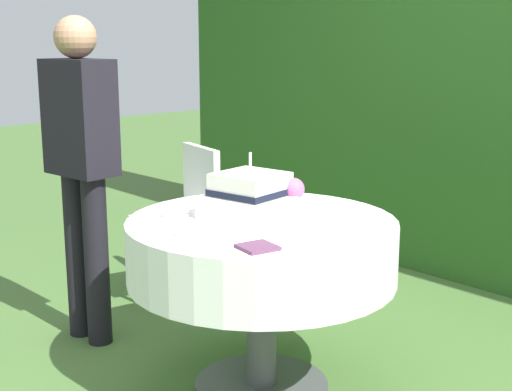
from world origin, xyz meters
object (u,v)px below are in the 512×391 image
cake_table (262,251)px  garden_chair (186,208)px  serving_plate_near (343,216)px  napkin_stack (258,247)px  serving_plate_right (188,233)px  wedding_cake (252,197)px  serving_plate_far (294,202)px  standing_person (82,158)px  serving_plate_left (177,214)px

cake_table → garden_chair: garden_chair is taller
serving_plate_near → garden_chair: 1.33m
napkin_stack → serving_plate_right: bearing=-167.6°
wedding_cake → serving_plate_far: wedding_cake is taller
serving_plate_far → garden_chair: size_ratio=0.17×
serving_plate_right → napkin_stack: size_ratio=0.85×
serving_plate_right → standing_person: (-0.95, 0.08, 0.17)m
serving_plate_right → cake_table: bearing=86.6°
cake_table → serving_plate_left: (-0.29, -0.22, 0.14)m
cake_table → serving_plate_left: size_ratio=9.01×
napkin_stack → garden_chair: size_ratio=0.14×
serving_plate_right → standing_person: bearing=175.4°
serving_plate_near → garden_chair: (-1.31, 0.14, -0.22)m
cake_table → serving_plate_right: (-0.02, -0.37, 0.14)m
serving_plate_right → napkin_stack: napkin_stack is taller
serving_plate_left → wedding_cake: bearing=41.3°
cake_table → standing_person: standing_person is taller
serving_plate_far → serving_plate_right: size_ratio=1.41×
cake_table → serving_plate_near: size_ratio=8.04×
serving_plate_left → garden_chair: size_ratio=0.14×
serving_plate_near → standing_person: standing_person is taller
wedding_cake → serving_plate_left: size_ratio=3.05×
serving_plate_near → standing_person: 1.31m
wedding_cake → serving_plate_left: 0.33m
serving_plate_far → cake_table: bearing=-68.4°
serving_plate_right → napkin_stack: (0.32, 0.07, 0.00)m
cake_table → wedding_cake: bearing=-170.6°
cake_table → standing_person: 1.06m
wedding_cake → garden_chair: 1.19m
serving_plate_left → napkin_stack: napkin_stack is taller
wedding_cake → napkin_stack: size_ratio=3.06×
napkin_stack → serving_plate_near: bearing=100.2°
wedding_cake → standing_person: (-0.92, -0.28, 0.08)m
serving_plate_far → napkin_stack: napkin_stack is taller
serving_plate_near → serving_plate_far: size_ratio=0.94×
napkin_stack → serving_plate_far: bearing=124.7°
serving_plate_near → napkin_stack: 0.59m
serving_plate_left → garden_chair: bearing=141.5°
serving_plate_far → standing_person: standing_person is taller
wedding_cake → serving_plate_near: 0.39m
wedding_cake → garden_chair: wedding_cake is taller
serving_plate_far → garden_chair: 1.02m
cake_table → serving_plate_right: serving_plate_right is taller
serving_plate_left → napkin_stack: size_ratio=1.00×
serving_plate_far → standing_person: (-0.84, -0.61, 0.17)m
garden_chair → serving_plate_left: bearing=-38.5°
wedding_cake → cake_table: bearing=9.4°
serving_plate_far → serving_plate_right: bearing=-81.4°
cake_table → napkin_stack: 0.45m
serving_plate_near → napkin_stack: size_ratio=1.12×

